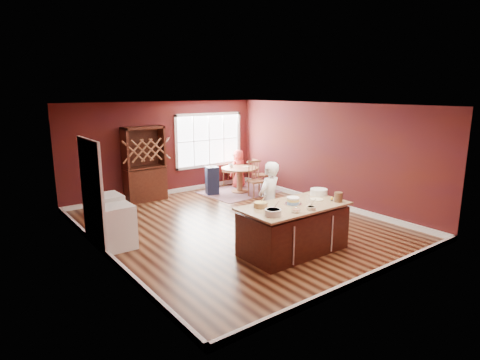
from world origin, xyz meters
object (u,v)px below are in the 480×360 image
chair_south (257,179)px  dryer (106,217)px  seated_woman (239,169)px  layer_cake (293,201)px  dining_table (240,175)px  high_chair (212,180)px  chair_east (261,174)px  chair_north (231,169)px  toddler (212,167)px  baker (269,201)px  washer (117,227)px  kitchen_island (293,230)px  hutch (144,164)px

chair_south → dryer: 4.60m
seated_woman → layer_cake: bearing=57.0°
dining_table → high_chair: 0.86m
chair_east → chair_south: bearing=141.8°
chair_north → toddler: chair_north is taller
dining_table → dryer: (-4.53, -1.47, -0.07)m
baker → layer_cake: bearing=71.7°
seated_woman → washer: bearing=20.9°
kitchen_island → chair_south: chair_south is taller
seated_woman → high_chair: size_ratio=1.39×
washer → dryer: size_ratio=0.93×
layer_cake → toddler: 4.72m
baker → high_chair: baker is taller
layer_cake → seated_woman: size_ratio=0.27×
kitchen_island → layer_cake: bearing=66.9°
layer_cake → chair_east: (2.71, 4.20, -0.52)m
kitchen_island → dining_table: (1.93, 4.27, 0.10)m
seated_woman → dryer: 5.28m
dryer → hutch: bearing=50.7°
dining_table → chair_south: bearing=-88.5°
dryer → toddler: bearing=25.7°
hutch → washer: 3.54m
dryer → chair_north: bearing=25.8°
baker → seated_woman: baker is taller
chair_south → high_chair: (-0.82, 1.07, -0.10)m
baker → seated_woman: size_ratio=1.36×
hutch → seated_woman: bearing=-5.5°
seated_woman → high_chair: (-1.16, -0.25, -0.17)m
chair_south → seated_woman: size_ratio=0.88×
chair_south → toddler: size_ratio=4.05×
toddler → washer: 4.52m
dining_table → chair_east: 0.80m
layer_cake → dryer: 3.83m
chair_east → dryer: 5.52m
washer → seated_woman: bearing=28.5°
dining_table → seated_woman: seated_woman is taller
layer_cake → chair_south: size_ratio=0.31×
dining_table → washer: washer is taller
dining_table → dryer: dryer is taller
chair_east → chair_north: (-0.52, 0.88, 0.06)m
baker → washer: (-2.65, 1.39, -0.38)m
layer_cake → toddler: size_ratio=1.26×
dryer → kitchen_island: bearing=-47.2°
chair_east → layer_cake: bearing=154.7°
high_chair → washer: 4.43m
chair_east → chair_north: 1.02m
kitchen_island → chair_south: size_ratio=1.97×
seated_woman → chair_east: bearing=120.9°
layer_cake → washer: size_ratio=0.38×
dryer → dining_table: bearing=18.0°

